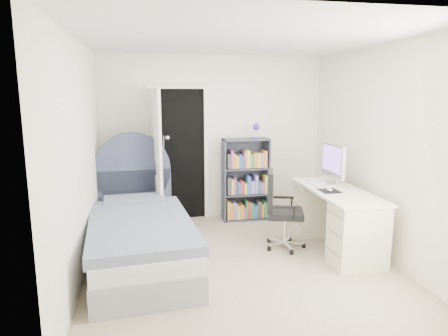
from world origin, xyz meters
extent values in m
cube|color=gray|center=(0.00, 0.00, -0.03)|extent=(3.40, 3.60, 0.05)
cube|color=white|center=(0.00, 0.00, 2.52)|extent=(3.40, 3.60, 0.05)
cube|color=white|center=(0.00, 1.82, 1.25)|extent=(3.40, 0.05, 2.50)
cube|color=white|center=(0.00, -1.82, 1.25)|extent=(3.40, 0.05, 2.50)
cube|color=white|center=(-1.72, 0.00, 1.25)|extent=(0.05, 3.60, 2.50)
cube|color=white|center=(1.72, 0.00, 1.25)|extent=(0.05, 3.60, 2.50)
cube|color=black|center=(-0.55, 1.80, 1.00)|extent=(0.80, 0.01, 2.00)
cube|color=white|center=(-0.98, 1.77, 1.00)|extent=(0.06, 0.06, 2.00)
cube|color=white|center=(-0.12, 1.77, 1.00)|extent=(0.06, 0.06, 2.00)
cube|color=white|center=(-0.55, 1.77, 2.03)|extent=(0.92, 0.06, 0.06)
cube|color=white|center=(-0.89, 1.37, 1.00)|extent=(0.15, 0.80, 2.00)
cube|color=gray|center=(-1.12, 0.14, 0.14)|extent=(1.25, 2.31, 0.29)
cube|color=silver|center=(-1.12, 0.14, 0.37)|extent=(1.23, 2.26, 0.18)
cube|color=slate|center=(-1.11, 0.03, 0.50)|extent=(1.26, 1.98, 0.11)
cube|color=slate|center=(-1.19, 0.94, 0.52)|extent=(0.83, 0.51, 0.13)
cube|color=#393F58|center=(-1.22, 1.30, 0.44)|extent=(1.06, 0.16, 0.89)
cylinder|color=#393F58|center=(-1.22, 1.30, 0.89)|extent=(1.06, 0.16, 1.06)
cylinder|color=#CEB57E|center=(-1.46, 1.36, 0.27)|extent=(0.04, 0.04, 0.54)
cylinder|color=#CEB57E|center=(-1.46, 1.73, 0.27)|extent=(0.04, 0.04, 0.54)
cylinder|color=#CEB57E|center=(-1.08, 1.36, 0.27)|extent=(0.04, 0.04, 0.54)
cylinder|color=#CEB57E|center=(-1.08, 1.73, 0.27)|extent=(0.04, 0.04, 0.54)
cube|color=#CEB57E|center=(-1.27, 1.55, 0.52)|extent=(0.43, 0.43, 0.03)
cube|color=#CEB57E|center=(-1.27, 1.55, 0.19)|extent=(0.39, 0.39, 0.02)
cube|color=#B24C33|center=(-1.32, 1.55, 0.55)|extent=(0.17, 0.24, 0.03)
cube|color=#3F598C|center=(-1.32, 1.55, 0.58)|extent=(0.16, 0.23, 0.03)
cube|color=#D8CC7F|center=(-1.32, 1.55, 0.61)|extent=(0.15, 0.22, 0.03)
cylinder|color=silver|center=(-0.77, 1.71, 0.01)|extent=(0.19, 0.19, 0.02)
cylinder|color=silver|center=(-0.77, 1.71, 0.66)|extent=(0.02, 0.02, 1.31)
sphere|color=silver|center=(-0.71, 1.67, 1.29)|extent=(0.08, 0.08, 0.08)
cube|color=#3B3F51|center=(0.11, 1.56, 0.63)|extent=(0.02, 0.30, 1.26)
cube|color=#3B3F51|center=(0.80, 1.56, 0.63)|extent=(0.02, 0.30, 1.26)
cube|color=#3B3F51|center=(0.45, 1.56, 1.25)|extent=(0.70, 0.30, 0.02)
cube|color=#3B3F51|center=(0.45, 1.56, 0.01)|extent=(0.70, 0.30, 0.02)
cube|color=#3B3F51|center=(0.45, 1.70, 0.63)|extent=(0.70, 0.01, 1.26)
cube|color=#3B3F51|center=(0.45, 1.56, 0.40)|extent=(0.66, 0.28, 0.02)
cube|color=#3B3F51|center=(0.45, 1.56, 0.81)|extent=(0.66, 0.28, 0.02)
cylinder|color=#3E29B2|center=(0.61, 1.56, 1.27)|extent=(0.12, 0.12, 0.02)
cylinder|color=silver|center=(0.61, 1.56, 1.35)|extent=(0.02, 0.02, 0.16)
sphere|color=#3E29B2|center=(0.61, 1.53, 1.44)|extent=(0.11, 0.11, 0.11)
cube|color=#D8BF4C|center=(0.17, 1.54, 0.17)|extent=(0.04, 0.21, 0.27)
cube|color=orange|center=(0.22, 1.54, 0.16)|extent=(0.05, 0.21, 0.25)
cube|color=#7F72B2|center=(0.27, 1.54, 0.16)|extent=(0.04, 0.21, 0.26)
cube|color=#D8BF4C|center=(0.33, 1.54, 0.13)|extent=(0.06, 0.21, 0.20)
cube|color=orange|center=(0.39, 1.54, 0.14)|extent=(0.04, 0.21, 0.22)
cube|color=#994C7F|center=(0.43, 1.54, 0.12)|extent=(0.03, 0.21, 0.18)
cube|color=#337F4C|center=(0.46, 1.54, 0.17)|extent=(0.03, 0.21, 0.27)
cube|color=#B23333|center=(0.50, 1.54, 0.16)|extent=(0.05, 0.21, 0.25)
cube|color=#337F4C|center=(0.55, 1.54, 0.15)|extent=(0.04, 0.21, 0.23)
cube|color=#335999|center=(0.60, 1.54, 0.13)|extent=(0.05, 0.21, 0.20)
cube|color=#3F3F3F|center=(0.66, 1.54, 0.16)|extent=(0.06, 0.21, 0.26)
cube|color=orange|center=(0.71, 1.54, 0.14)|extent=(0.03, 0.21, 0.21)
cube|color=#337F4C|center=(0.76, 1.54, 0.15)|extent=(0.06, 0.21, 0.25)
cube|color=#3F3F3F|center=(0.18, 1.54, 0.55)|extent=(0.05, 0.21, 0.26)
cube|color=#D8BF4C|center=(0.23, 1.54, 0.54)|extent=(0.04, 0.21, 0.23)
cube|color=#994C7F|center=(0.27, 1.54, 0.55)|extent=(0.03, 0.21, 0.25)
cube|color=#3F3F3F|center=(0.30, 1.54, 0.52)|extent=(0.03, 0.21, 0.20)
cube|color=#335999|center=(0.34, 1.54, 0.51)|extent=(0.03, 0.21, 0.18)
cube|color=#B23333|center=(0.38, 1.54, 0.52)|extent=(0.05, 0.21, 0.20)
cube|color=#D8BF4C|center=(0.43, 1.54, 0.50)|extent=(0.04, 0.21, 0.16)
cube|color=#335999|center=(0.48, 1.54, 0.56)|extent=(0.05, 0.21, 0.27)
cube|color=#7F72B2|center=(0.55, 1.54, 0.52)|extent=(0.06, 0.21, 0.19)
cube|color=#7F72B2|center=(0.60, 1.54, 0.56)|extent=(0.05, 0.21, 0.28)
cube|color=#335999|center=(0.65, 1.54, 0.51)|extent=(0.04, 0.21, 0.17)
cube|color=#994C7F|center=(0.71, 1.54, 0.51)|extent=(0.06, 0.21, 0.16)
cube|color=#D8BF4C|center=(0.76, 1.54, 0.56)|extent=(0.04, 0.21, 0.28)
cube|color=#3F3F3F|center=(0.18, 1.54, 0.93)|extent=(0.05, 0.21, 0.22)
cube|color=#994C7F|center=(0.22, 1.54, 0.96)|extent=(0.03, 0.21, 0.27)
cube|color=orange|center=(0.27, 1.54, 0.93)|extent=(0.04, 0.21, 0.21)
cube|color=#D8BF4C|center=(0.31, 1.54, 0.92)|extent=(0.04, 0.21, 0.18)
cube|color=#335999|center=(0.35, 1.54, 0.93)|extent=(0.04, 0.21, 0.20)
cube|color=#335999|center=(0.39, 1.54, 0.92)|extent=(0.03, 0.21, 0.18)
cube|color=#994C7F|center=(0.42, 1.54, 0.95)|extent=(0.03, 0.21, 0.25)
cube|color=#D8BF4C|center=(0.47, 1.54, 0.96)|extent=(0.06, 0.21, 0.26)
cube|color=#337F4C|center=(0.53, 1.54, 0.93)|extent=(0.05, 0.21, 0.21)
cube|color=orange|center=(0.58, 1.54, 0.94)|extent=(0.04, 0.21, 0.22)
cube|color=#D8BF4C|center=(0.64, 1.54, 0.93)|extent=(0.05, 0.21, 0.22)
cube|color=#7F72B2|center=(0.69, 1.54, 0.94)|extent=(0.04, 0.21, 0.22)
cube|color=orange|center=(0.74, 1.54, 0.95)|extent=(0.05, 0.21, 0.25)
cube|color=#ECEAC5|center=(1.28, 0.18, 0.75)|extent=(0.63, 1.56, 0.03)
cube|color=#ECEAC5|center=(1.28, -0.37, 0.37)|extent=(0.58, 0.42, 0.73)
cube|color=#ECEAC5|center=(1.28, 0.73, 0.37)|extent=(0.58, 0.42, 0.73)
cube|color=silver|center=(1.39, 0.49, 0.77)|extent=(0.17, 0.17, 0.01)
cube|color=silver|center=(1.42, 0.49, 0.89)|extent=(0.03, 0.06, 0.23)
cube|color=silver|center=(1.37, 0.49, 1.07)|extent=(0.05, 0.58, 0.42)
cube|color=#8353CB|center=(1.34, 0.49, 1.10)|extent=(0.00, 0.52, 0.33)
cube|color=white|center=(1.16, 0.49, 0.77)|extent=(0.14, 0.42, 0.02)
cube|color=black|center=(1.16, 0.13, 0.76)|extent=(0.23, 0.27, 0.00)
ellipsoid|color=white|center=(1.16, 0.13, 0.78)|extent=(0.06, 0.10, 0.03)
cube|color=silver|center=(0.79, 0.29, 0.05)|extent=(0.25, 0.11, 0.02)
cylinder|color=black|center=(0.90, 0.26, 0.03)|extent=(0.06, 0.06, 0.05)
cube|color=silver|center=(0.74, 0.42, 0.05)|extent=(0.17, 0.23, 0.02)
cylinder|color=black|center=(0.81, 0.52, 0.03)|extent=(0.06, 0.06, 0.05)
cube|color=silver|center=(0.60, 0.42, 0.05)|extent=(0.18, 0.22, 0.02)
cylinder|color=black|center=(0.52, 0.52, 0.03)|extent=(0.06, 0.06, 0.05)
cube|color=silver|center=(0.56, 0.28, 0.05)|extent=(0.25, 0.12, 0.02)
cylinder|color=black|center=(0.44, 0.24, 0.03)|extent=(0.06, 0.06, 0.05)
cube|color=silver|center=(0.67, 0.20, 0.05)|extent=(0.04, 0.25, 0.02)
cylinder|color=black|center=(0.68, 0.08, 0.03)|extent=(0.06, 0.06, 0.05)
cylinder|color=silver|center=(0.67, 0.32, 0.24)|extent=(0.06, 0.06, 0.38)
cube|color=black|center=(0.67, 0.32, 0.45)|extent=(0.54, 0.54, 0.08)
cube|color=black|center=(0.48, 0.38, 0.74)|extent=(0.17, 0.40, 0.49)
cube|color=black|center=(0.59, 0.11, 0.59)|extent=(0.27, 0.11, 0.03)
cube|color=black|center=(0.72, 0.55, 0.59)|extent=(0.27, 0.11, 0.03)
camera|label=1|loc=(-0.99, -4.27, 1.94)|focal=32.00mm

